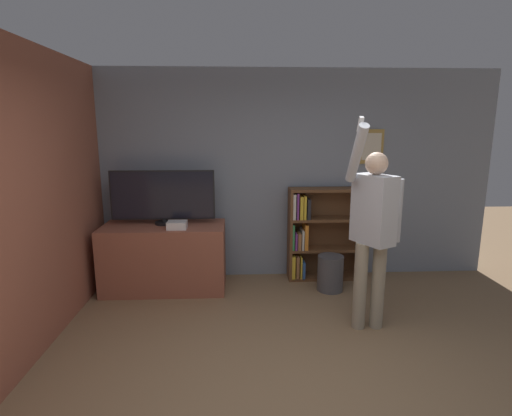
{
  "coord_description": "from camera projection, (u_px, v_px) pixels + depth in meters",
  "views": [
    {
      "loc": [
        -0.3,
        -2.48,
        2.0
      ],
      "look_at": [
        -0.11,
        1.66,
        1.14
      ],
      "focal_mm": 28.0,
      "sensor_mm": 36.0,
      "label": 1
    }
  ],
  "objects": [
    {
      "name": "ground_plane",
      "position": [
        282.0,
        411.0,
        2.84
      ],
      "size": [
        14.0,
        14.0,
        0.0
      ],
      "primitive_type": "plane",
      "color": "#846647"
    },
    {
      "name": "waste_bin",
      "position": [
        330.0,
        273.0,
        4.89
      ],
      "size": [
        0.31,
        0.31,
        0.44
      ],
      "color": "#4C4C51",
      "rests_on": "ground_plane"
    },
    {
      "name": "person",
      "position": [
        373.0,
        225.0,
        3.81
      ],
      "size": [
        0.54,
        0.56,
        2.07
      ],
      "rotation": [
        0.0,
        0.0,
        -1.09
      ],
      "color": "gray",
      "rests_on": "ground_plane"
    },
    {
      "name": "game_console",
      "position": [
        177.0,
        225.0,
        4.66
      ],
      "size": [
        0.23,
        0.18,
        0.09
      ],
      "color": "white",
      "rests_on": "tv_ledge"
    },
    {
      "name": "wall_back",
      "position": [
        261.0,
        176.0,
        5.2
      ],
      "size": [
        6.09,
        0.09,
        2.7
      ],
      "color": "gray",
      "rests_on": "ground_plane"
    },
    {
      "name": "tv_ledge",
      "position": [
        165.0,
        257.0,
        4.91
      ],
      "size": [
        1.47,
        0.67,
        0.81
      ],
      "color": "#93513D",
      "rests_on": "ground_plane"
    },
    {
      "name": "wall_side_brick",
      "position": [
        50.0,
        195.0,
        3.78
      ],
      "size": [
        0.06,
        4.27,
        2.7
      ],
      "color": "#93513D",
      "rests_on": "ground_plane"
    },
    {
      "name": "television",
      "position": [
        163.0,
        196.0,
        4.82
      ],
      "size": [
        1.25,
        0.22,
        0.66
      ],
      "color": "black",
      "rests_on": "tv_ledge"
    },
    {
      "name": "bookshelf",
      "position": [
        318.0,
        234.0,
        5.22
      ],
      "size": [
        0.99,
        0.28,
        1.21
      ],
      "color": "brown",
      "rests_on": "ground_plane"
    }
  ]
}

